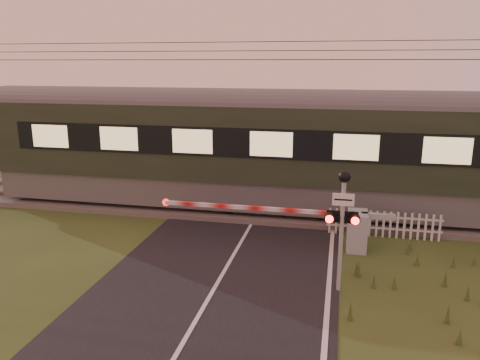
# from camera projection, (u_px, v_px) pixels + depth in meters

# --- Properties ---
(ground) EXTENTS (160.00, 160.00, 0.00)m
(ground) POSITION_uv_depth(u_px,v_px,m) (214.00, 290.00, 11.44)
(ground) COLOR #2D4119
(ground) RESTS_ON ground
(road) EXTENTS (6.00, 140.00, 0.03)m
(road) POSITION_uv_depth(u_px,v_px,m) (212.00, 294.00, 11.21)
(road) COLOR black
(road) RESTS_ON ground
(track_bed) EXTENTS (140.00, 3.40, 0.39)m
(track_bed) POSITION_uv_depth(u_px,v_px,m) (260.00, 209.00, 17.58)
(track_bed) COLOR #47423D
(track_bed) RESTS_ON ground
(overhead_wires) EXTENTS (120.00, 0.62, 0.62)m
(overhead_wires) POSITION_uv_depth(u_px,v_px,m) (261.00, 53.00, 16.19)
(overhead_wires) COLOR black
(overhead_wires) RESTS_ON ground
(boom_gate) EXTENTS (7.13, 0.89, 1.19)m
(boom_gate) POSITION_uv_depth(u_px,v_px,m) (346.00, 228.00, 13.87)
(boom_gate) COLOR gray
(boom_gate) RESTS_ON ground
(crossing_signal) EXTENTS (0.77, 0.34, 3.02)m
(crossing_signal) POSITION_uv_depth(u_px,v_px,m) (343.00, 210.00, 10.93)
(crossing_signal) COLOR gray
(crossing_signal) RESTS_ON ground
(picket_fence) EXTENTS (3.56, 0.07, 0.86)m
(picket_fence) POSITION_uv_depth(u_px,v_px,m) (383.00, 224.00, 14.80)
(picket_fence) COLOR silver
(picket_fence) RESTS_ON ground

